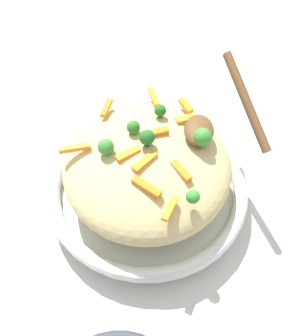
% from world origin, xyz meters
% --- Properties ---
extents(ground_plane, '(2.40, 2.40, 0.00)m').
position_xyz_m(ground_plane, '(0.00, 0.00, 0.00)').
color(ground_plane, beige).
extents(serving_bowl, '(0.30, 0.30, 0.05)m').
position_xyz_m(serving_bowl, '(0.00, 0.00, 0.03)').
color(serving_bowl, silver).
rests_on(serving_bowl, ground_plane).
extents(pasta_mound, '(0.25, 0.24, 0.09)m').
position_xyz_m(pasta_mound, '(0.00, 0.00, 0.08)').
color(pasta_mound, '#D1BA7A').
rests_on(pasta_mound, serving_bowl).
extents(carrot_piece_0, '(0.03, 0.03, 0.01)m').
position_xyz_m(carrot_piece_0, '(-0.02, 0.02, 0.13)').
color(carrot_piece_0, orange).
rests_on(carrot_piece_0, pasta_mound).
extents(carrot_piece_1, '(0.02, 0.03, 0.01)m').
position_xyz_m(carrot_piece_1, '(0.02, -0.01, 0.13)').
color(carrot_piece_1, orange).
rests_on(carrot_piece_1, pasta_mound).
extents(carrot_piece_2, '(0.04, 0.02, 0.01)m').
position_xyz_m(carrot_piece_2, '(0.10, 0.00, 0.12)').
color(carrot_piece_2, orange).
rests_on(carrot_piece_2, pasta_mound).
extents(carrot_piece_3, '(0.02, 0.03, 0.01)m').
position_xyz_m(carrot_piece_3, '(0.06, -0.05, 0.12)').
color(carrot_piece_3, orange).
rests_on(carrot_piece_3, pasta_mound).
extents(carrot_piece_4, '(0.04, 0.01, 0.01)m').
position_xyz_m(carrot_piece_4, '(0.07, 0.07, 0.12)').
color(carrot_piece_4, orange).
rests_on(carrot_piece_4, pasta_mound).
extents(carrot_piece_5, '(0.03, 0.02, 0.01)m').
position_xyz_m(carrot_piece_5, '(-0.09, -0.04, 0.12)').
color(carrot_piece_5, orange).
rests_on(carrot_piece_5, pasta_mound).
extents(carrot_piece_6, '(0.03, 0.03, 0.01)m').
position_xyz_m(carrot_piece_6, '(-0.03, -0.05, 0.12)').
color(carrot_piece_6, orange).
rests_on(carrot_piece_6, pasta_mound).
extents(carrot_piece_7, '(0.03, 0.02, 0.01)m').
position_xyz_m(carrot_piece_7, '(0.08, -0.05, 0.12)').
color(carrot_piece_7, orange).
rests_on(carrot_piece_7, pasta_mound).
extents(carrot_piece_8, '(0.02, 0.04, 0.01)m').
position_xyz_m(carrot_piece_8, '(-0.01, 0.10, 0.12)').
color(carrot_piece_8, orange).
rests_on(carrot_piece_8, pasta_mound).
extents(carrot_piece_9, '(0.03, 0.04, 0.01)m').
position_xyz_m(carrot_piece_9, '(-0.06, -0.01, 0.12)').
color(carrot_piece_9, orange).
rests_on(carrot_piece_9, pasta_mound).
extents(carrot_piece_10, '(0.04, 0.03, 0.01)m').
position_xyz_m(carrot_piece_10, '(-0.03, 0.00, 0.13)').
color(carrot_piece_10, orange).
rests_on(carrot_piece_10, pasta_mound).
extents(broccoli_floret_0, '(0.02, 0.02, 0.03)m').
position_xyz_m(broccoli_floret_0, '(0.01, -0.07, 0.14)').
color(broccoli_floret_0, '#377928').
rests_on(broccoli_floret_0, pasta_mound).
extents(broccoli_floret_1, '(0.02, 0.02, 0.02)m').
position_xyz_m(broccoli_floret_1, '(0.06, -0.01, 0.13)').
color(broccoli_floret_1, '#205B1C').
rests_on(broccoli_floret_1, pasta_mound).
extents(broccoli_floret_2, '(0.02, 0.02, 0.02)m').
position_xyz_m(broccoli_floret_2, '(-0.01, 0.05, 0.13)').
color(broccoli_floret_2, '#377928').
rests_on(broccoli_floret_2, pasta_mound).
extents(broccoli_floret_3, '(0.02, 0.02, 0.02)m').
position_xyz_m(broccoli_floret_3, '(-0.08, -0.06, 0.13)').
color(broccoli_floret_3, '#377928').
rests_on(broccoli_floret_3, pasta_mound).
extents(broccoli_floret_4, '(0.02, 0.02, 0.02)m').
position_xyz_m(broccoli_floret_4, '(0.02, 0.02, 0.14)').
color(broccoli_floret_4, '#296820').
rests_on(broccoli_floret_4, pasta_mound).
extents(broccoli_floret_5, '(0.02, 0.02, 0.03)m').
position_xyz_m(broccoli_floret_5, '(-0.00, -0.00, 0.14)').
color(broccoli_floret_5, '#205B1C').
rests_on(broccoli_floret_5, pasta_mound).
extents(serving_spoon, '(0.13, 0.11, 0.07)m').
position_xyz_m(serving_spoon, '(0.04, -0.09, 0.14)').
color(serving_spoon, brown).
rests_on(serving_spoon, pasta_mound).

